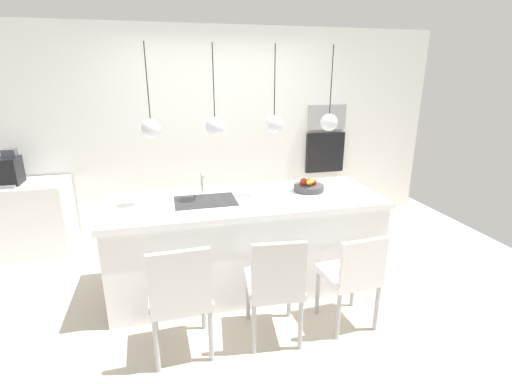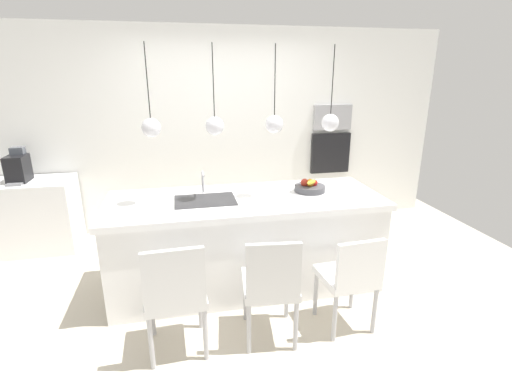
{
  "view_description": "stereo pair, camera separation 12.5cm",
  "coord_description": "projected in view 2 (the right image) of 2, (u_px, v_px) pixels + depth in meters",
  "views": [
    {
      "loc": [
        -0.71,
        -3.24,
        2.03
      ],
      "look_at": [
        0.1,
        0.0,
        0.96
      ],
      "focal_mm": 26.05,
      "sensor_mm": 36.0,
      "label": 1
    },
    {
      "loc": [
        -0.59,
        -3.27,
        2.03
      ],
      "look_at": [
        0.1,
        0.0,
        0.96
      ],
      "focal_mm": 26.05,
      "sensor_mm": 36.0,
      "label": 2
    }
  ],
  "objects": [
    {
      "name": "fruit_bowl",
      "position": [
        310.0,
        187.0,
        3.68
      ],
      "size": [
        0.3,
        0.3,
        0.14
      ],
      "color": "#4C4C51",
      "rests_on": "kitchen_island"
    },
    {
      "name": "back_wall",
      "position": [
        223.0,
        131.0,
        4.92
      ],
      "size": [
        6.0,
        0.1,
        2.6
      ],
      "primitive_type": "cube",
      "color": "white",
      "rests_on": "ground"
    },
    {
      "name": "pendant_light_center_left",
      "position": [
        215.0,
        126.0,
        3.24
      ],
      "size": [
        0.16,
        0.16,
        0.76
      ],
      "color": "silver"
    },
    {
      "name": "pendant_light_left",
      "position": [
        151.0,
        127.0,
        3.14
      ],
      "size": [
        0.16,
        0.16,
        0.76
      ],
      "color": "silver"
    },
    {
      "name": "kitchen_island",
      "position": [
        246.0,
        241.0,
        3.64
      ],
      "size": [
        2.59,
        0.95,
        0.91
      ],
      "color": "white",
      "rests_on": "ground"
    },
    {
      "name": "floor",
      "position": [
        246.0,
        282.0,
        3.78
      ],
      "size": [
        6.6,
        6.6,
        0.0
      ],
      "primitive_type": "plane",
      "color": "beige",
      "rests_on": "ground"
    },
    {
      "name": "microwave",
      "position": [
        332.0,
        117.0,
        5.1
      ],
      "size": [
        0.54,
        0.08,
        0.34
      ],
      "primitive_type": "cube",
      "color": "#9E9EA3",
      "rests_on": "back_wall"
    },
    {
      "name": "pendant_light_center_right",
      "position": [
        274.0,
        124.0,
        3.35
      ],
      "size": [
        0.16,
        0.16,
        0.76
      ],
      "color": "silver"
    },
    {
      "name": "coffee_machine",
      "position": [
        18.0,
        168.0,
        4.2
      ],
      "size": [
        0.2,
        0.35,
        0.38
      ],
      "color": "black",
      "rests_on": "side_counter"
    },
    {
      "name": "side_counter",
      "position": [
        27.0,
        216.0,
        4.38
      ],
      "size": [
        1.1,
        0.6,
        0.85
      ],
      "primitive_type": "cube",
      "color": "white",
      "rests_on": "ground"
    },
    {
      "name": "chair_near",
      "position": [
        175.0,
        293.0,
        2.68
      ],
      "size": [
        0.46,
        0.45,
        0.93
      ],
      "color": "silver",
      "rests_on": "ground"
    },
    {
      "name": "oven",
      "position": [
        330.0,
        153.0,
        5.26
      ],
      "size": [
        0.56,
        0.08,
        0.56
      ],
      "primitive_type": "cube",
      "color": "black",
      "rests_on": "back_wall"
    },
    {
      "name": "chair_middle",
      "position": [
        271.0,
        283.0,
        2.82
      ],
      "size": [
        0.47,
        0.51,
        0.91
      ],
      "color": "silver",
      "rests_on": "ground"
    },
    {
      "name": "sink_basin",
      "position": [
        205.0,
        201.0,
        3.43
      ],
      "size": [
        0.56,
        0.4,
        0.02
      ],
      "primitive_type": "cube",
      "color": "#2D2D30",
      "rests_on": "kitchen_island"
    },
    {
      "name": "faucet",
      "position": [
        203.0,
        179.0,
        3.58
      ],
      "size": [
        0.02,
        0.17,
        0.22
      ],
      "color": "silver",
      "rests_on": "kitchen_island"
    },
    {
      "name": "chair_far",
      "position": [
        350.0,
        276.0,
        2.97
      ],
      "size": [
        0.44,
        0.44,
        0.84
      ],
      "color": "white",
      "rests_on": "ground"
    },
    {
      "name": "pendant_light_right",
      "position": [
        330.0,
        122.0,
        3.45
      ],
      "size": [
        0.16,
        0.16,
        0.76
      ],
      "color": "silver"
    }
  ]
}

